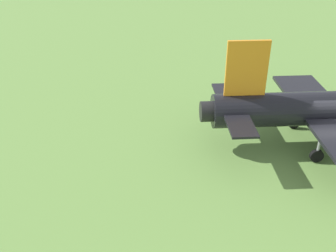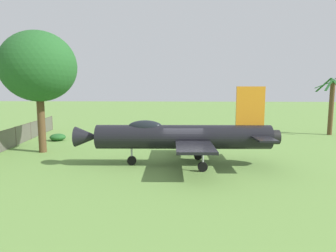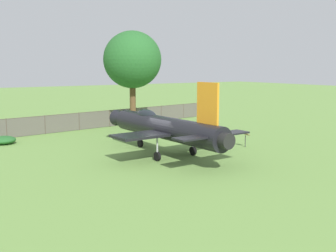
{
  "view_description": "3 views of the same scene",
  "coord_description": "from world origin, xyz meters",
  "px_view_note": "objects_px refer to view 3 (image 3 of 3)",
  "views": [
    {
      "loc": [
        -15.73,
        7.82,
        10.11
      ],
      "look_at": [
        -0.88,
        7.59,
        1.5
      ],
      "focal_mm": 42.02,
      "sensor_mm": 36.0,
      "label": 1
    },
    {
      "loc": [
        18.44,
        0.06,
        4.92
      ],
      "look_at": [
        -1.25,
        -1.06,
        2.42
      ],
      "focal_mm": 30.93,
      "sensor_mm": 36.0,
      "label": 2
    },
    {
      "loc": [
        14.59,
        22.73,
        6.01
      ],
      "look_at": [
        -0.79,
        -0.96,
        1.83
      ],
      "focal_mm": 43.03,
      "sensor_mm": 36.0,
      "label": 3
    }
  ],
  "objects_px": {
    "shrub_near_fence": "(3,140)",
    "info_plaque": "(245,136)",
    "shade_tree": "(132,60)",
    "display_jet": "(163,127)",
    "shrub_by_tree": "(171,121)"
  },
  "relations": [
    {
      "from": "display_jet",
      "to": "info_plaque",
      "type": "bearing_deg",
      "value": -103.82
    },
    {
      "from": "shade_tree",
      "to": "info_plaque",
      "type": "relative_size",
      "value": 8.16
    },
    {
      "from": "display_jet",
      "to": "shade_tree",
      "type": "height_order",
      "value": "shade_tree"
    },
    {
      "from": "info_plaque",
      "to": "shade_tree",
      "type": "bearing_deg",
      "value": -75.41
    },
    {
      "from": "shade_tree",
      "to": "shrub_near_fence",
      "type": "height_order",
      "value": "shade_tree"
    },
    {
      "from": "shade_tree",
      "to": "shrub_by_tree",
      "type": "distance_m",
      "value": 8.17
    },
    {
      "from": "shade_tree",
      "to": "display_jet",
      "type": "bearing_deg",
      "value": 72.47
    },
    {
      "from": "shrub_near_fence",
      "to": "info_plaque",
      "type": "distance_m",
      "value": 18.78
    },
    {
      "from": "display_jet",
      "to": "shrub_near_fence",
      "type": "height_order",
      "value": "display_jet"
    },
    {
      "from": "shrub_by_tree",
      "to": "info_plaque",
      "type": "xyz_separation_m",
      "value": [
        1.99,
        13.1,
        0.52
      ]
    },
    {
      "from": "display_jet",
      "to": "shade_tree",
      "type": "bearing_deg",
      "value": -20.11
    },
    {
      "from": "shrub_near_fence",
      "to": "info_plaque",
      "type": "relative_size",
      "value": 1.69
    },
    {
      "from": "display_jet",
      "to": "shrub_by_tree",
      "type": "height_order",
      "value": "display_jet"
    },
    {
      "from": "display_jet",
      "to": "shade_tree",
      "type": "relative_size",
      "value": 1.41
    },
    {
      "from": "display_jet",
      "to": "shrub_near_fence",
      "type": "distance_m",
      "value": 13.19
    }
  ]
}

